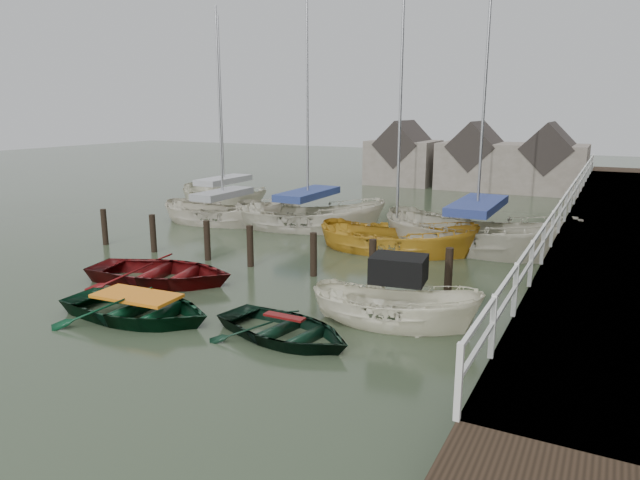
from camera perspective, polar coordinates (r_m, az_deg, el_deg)
The scene contains 13 objects.
ground at distance 16.31m, azimuth -9.42°, elevation -5.66°, with size 120.00×120.00×0.00m, color #2A3421.
pier at distance 22.72m, azimuth 27.17°, elevation 0.22°, with size 3.04×32.00×2.70m.
mooring_pilings at distance 19.13m, azimuth -6.77°, elevation -1.22°, with size 13.72×0.22×1.80m.
far_sheds at distance 39.36m, azimuth 15.05°, elevation 7.74°, with size 14.00×4.08×4.39m.
rowboat_red at distance 18.06m, azimuth -15.53°, elevation -4.13°, with size 3.26×4.57×0.95m, color #560C0D.
rowboat_green at distance 15.21m, azimuth -17.69°, elevation -7.52°, with size 2.97×4.15×0.86m, color black.
rowboat_dkgreen at distance 13.35m, azimuth -3.55°, elevation -9.81°, with size 2.54×3.55×0.74m, color black.
motorboat at distance 14.22m, azimuth 7.46°, elevation -8.01°, with size 4.38×2.14×2.51m.
sailboat_a at distance 26.63m, azimuth -9.59°, elevation 1.77°, with size 6.24×3.21×10.59m.
sailboat_b at distance 25.09m, azimuth -1.21°, elevation 1.25°, with size 7.19×4.12×11.52m.
sailboat_c at distance 21.28m, azimuth 7.60°, elevation -1.14°, with size 6.14×2.77×10.06m.
sailboat_d at distance 22.09m, azimuth 15.23°, elevation -0.83°, with size 7.81×3.92×13.46m.
sailboat_e at distance 31.00m, azimuth -9.50°, elevation 3.34°, with size 6.78×4.05×10.95m.
Camera 1 is at (9.42, -12.27, 5.17)m, focal length 32.00 mm.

